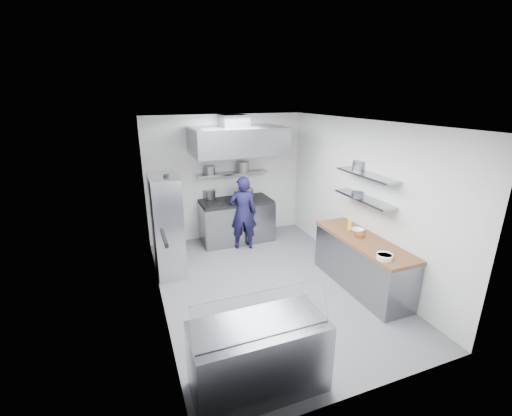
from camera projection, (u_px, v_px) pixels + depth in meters
name	position (u px, v px, depth m)	size (l,w,h in m)	color
floor	(268.00, 285.00, 6.04)	(5.00, 5.00, 0.00)	slate
ceiling	(270.00, 122.00, 5.15)	(5.00, 5.00, 0.00)	silver
wall_back	(226.00, 177.00, 7.81)	(3.60, 0.02, 2.80)	white
wall_front	(369.00, 286.00, 3.38)	(3.60, 0.02, 2.80)	white
wall_left	(156.00, 224.00, 4.98)	(5.00, 0.02, 2.80)	white
wall_right	(360.00, 199.00, 6.21)	(5.00, 0.02, 2.80)	white
gas_range	(236.00, 221.00, 7.79)	(1.60, 0.80, 0.90)	gray
cooktop	(236.00, 201.00, 7.64)	(1.57, 0.78, 0.06)	black
stock_pot_left	(210.00, 194.00, 7.73)	(0.27, 0.27, 0.20)	slate
stock_pot_mid	(245.00, 193.00, 7.72)	(0.32, 0.32, 0.24)	slate
stock_pot_right	(248.00, 193.00, 7.90)	(0.25, 0.25, 0.16)	slate
over_range_shelf	(232.00, 173.00, 7.66)	(1.60, 0.30, 0.04)	gray
shelf_pot_a	(210.00, 170.00, 7.46)	(0.24, 0.24, 0.18)	slate
shelf_pot_b	(242.00, 167.00, 7.72)	(0.29, 0.29, 0.22)	slate
extractor_hood	(237.00, 140.00, 7.05)	(1.90, 1.15, 0.55)	gray
hood_duct	(234.00, 121.00, 7.13)	(0.55, 0.55, 0.24)	slate
red_firebox	(171.00, 182.00, 7.32)	(0.22, 0.10, 0.26)	red
chef	(243.00, 213.00, 7.28)	(0.58, 0.38, 1.60)	#141236
wire_rack	(167.00, 225.00, 6.26)	(0.50, 0.90, 1.85)	silver
rack_bin_a	(170.00, 237.00, 6.05)	(0.17, 0.21, 0.19)	white
rack_bin_b	(164.00, 203.00, 6.30)	(0.15, 0.20, 0.18)	yellow
rack_jar	(167.00, 180.00, 5.90)	(0.11, 0.11, 0.18)	black
knife_strip	(164.00, 237.00, 4.15)	(0.04, 0.55, 0.05)	black
prep_counter_base	(361.00, 264.00, 5.88)	(0.62, 2.00, 0.84)	gray
prep_counter_top	(364.00, 240.00, 5.74)	(0.65, 2.04, 0.06)	brown
plate_stack_a	(385.00, 257.00, 5.01)	(0.22, 0.22, 0.06)	white
plate_stack_b	(385.00, 256.00, 5.06)	(0.23, 0.23, 0.06)	white
copper_pan	(359.00, 235.00, 5.79)	(0.16, 0.16, 0.06)	#C27836
squeeze_bottle	(350.00, 225.00, 6.08)	(0.06, 0.06, 0.18)	yellow
mixing_bowl	(357.00, 230.00, 6.01)	(0.22, 0.22, 0.05)	white
wall_shelf_lower	(364.00, 199.00, 5.86)	(0.30, 1.30, 0.04)	gray
wall_shelf_upper	(367.00, 175.00, 5.73)	(0.30, 1.30, 0.04)	gray
shelf_pot_c	(358.00, 195.00, 5.83)	(0.21, 0.21, 0.10)	slate
shelf_pot_d	(361.00, 164.00, 6.11)	(0.29, 0.29, 0.14)	slate
display_case	(259.00, 357.00, 3.80)	(1.50, 0.70, 0.85)	gray
display_glass	(263.00, 314.00, 3.49)	(1.47, 0.02, 0.45)	silver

